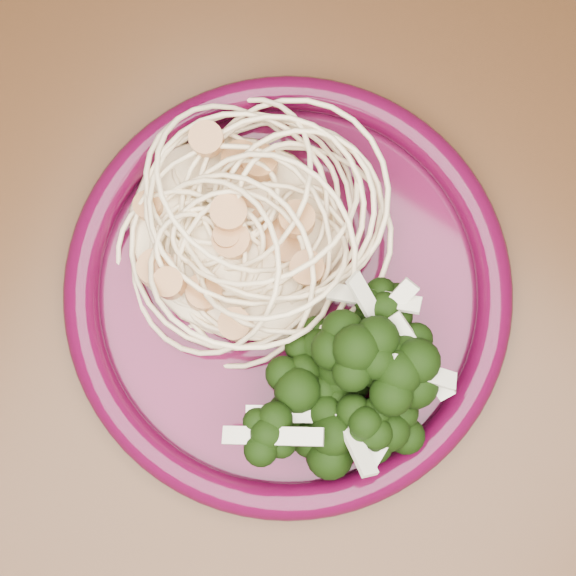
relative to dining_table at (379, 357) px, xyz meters
The scene contains 6 objects.
dining_table is the anchor object (origin of this frame).
dinner_plate 0.14m from the dining_table, behind, with size 0.36×0.36×0.02m.
spaghetti_pile 0.18m from the dining_table, behind, with size 0.16×0.14×0.04m, color beige.
scallop_cluster 0.21m from the dining_table, behind, with size 0.13×0.13×0.04m, color tan, non-canonical shape.
broccoli_pile 0.14m from the dining_table, 133.15° to the right, with size 0.10×0.16×0.06m, color black.
onion_garnish 0.17m from the dining_table, 133.15° to the right, with size 0.07×0.10×0.06m, color beige, non-canonical shape.
Camera 1 is at (-0.04, -0.08, 1.29)m, focal length 50.00 mm.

